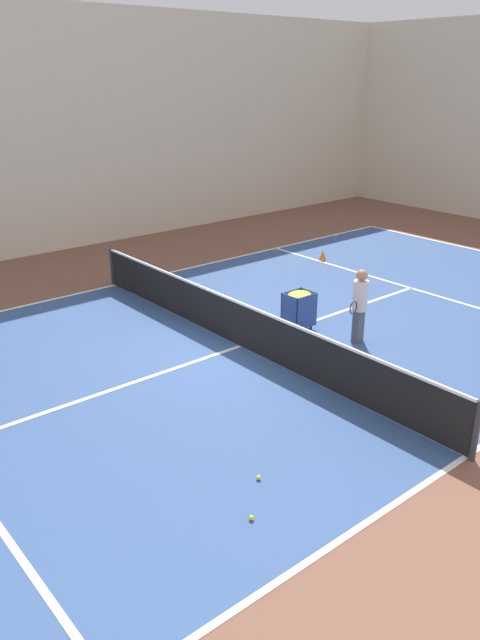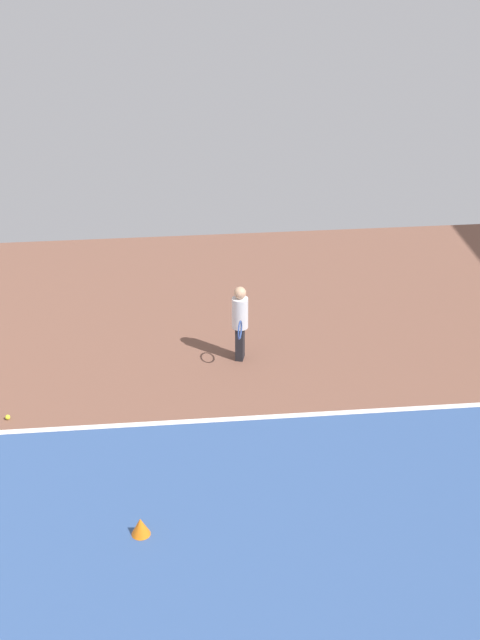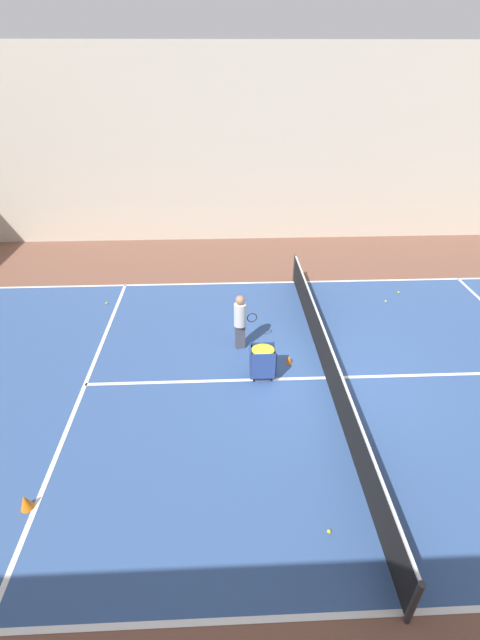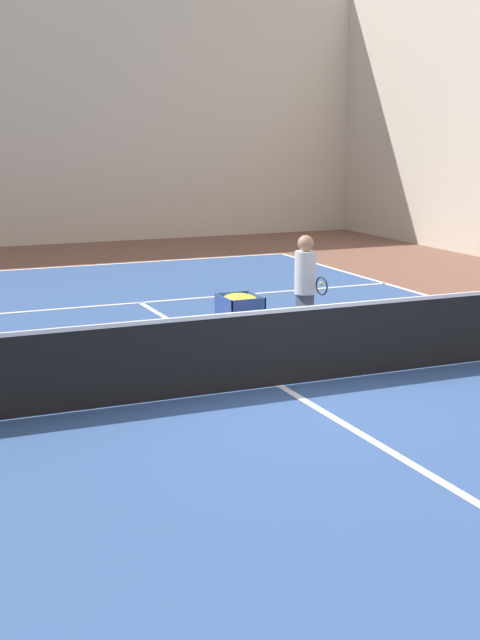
# 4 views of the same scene
# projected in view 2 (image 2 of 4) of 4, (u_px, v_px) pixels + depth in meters

# --- Properties ---
(line_baseline_near) EXTENTS (10.72, 0.10, 0.00)m
(line_baseline_near) POSITION_uv_depth(u_px,v_px,m) (268.00, 417.00, 12.17)
(line_baseline_near) COLOR white
(line_baseline_near) RESTS_ON ground
(player_near_baseline) EXTENTS (0.30, 0.59, 1.21)m
(player_near_baseline) POSITION_uv_depth(u_px,v_px,m) (240.00, 319.00, 13.19)
(player_near_baseline) COLOR black
(player_near_baseline) RESTS_ON ground
(training_cone_2) EXTENTS (0.22, 0.22, 0.22)m
(training_cone_2) POSITION_uv_depth(u_px,v_px,m) (141.00, 526.00, 10.09)
(training_cone_2) COLOR orange
(training_cone_2) RESTS_ON ground
(tennis_ball_2) EXTENTS (0.07, 0.07, 0.07)m
(tennis_ball_2) POSITION_uv_depth(u_px,v_px,m) (8.00, 417.00, 12.11)
(tennis_ball_2) COLOR yellow
(tennis_ball_2) RESTS_ON ground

